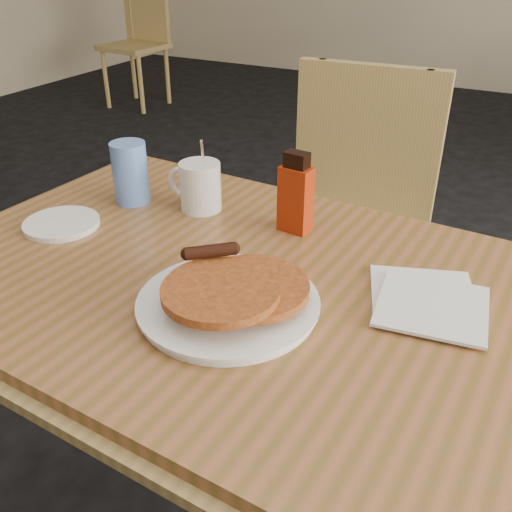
{
  "coord_description": "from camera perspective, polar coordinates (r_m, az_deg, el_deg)",
  "views": [
    {
      "loc": [
        0.44,
        -0.73,
        1.3
      ],
      "look_at": [
        0.03,
        0.03,
        0.81
      ],
      "focal_mm": 40.0,
      "sensor_mm": 36.0,
      "label": 1
    }
  ],
  "objects": [
    {
      "name": "main_table",
      "position": [
        1.07,
        -2.05,
        -3.66
      ],
      "size": [
        1.28,
        0.91,
        0.75
      ],
      "rotation": [
        0.0,
        0.0,
        -0.06
      ],
      "color": "#945734",
      "rests_on": "floor"
    },
    {
      "name": "chair_main_far",
      "position": [
        1.75,
        9.46,
        5.11
      ],
      "size": [
        0.46,
        0.46,
        0.97
      ],
      "rotation": [
        0.0,
        0.0,
        0.05
      ],
      "color": "tan",
      "rests_on": "floor"
    },
    {
      "name": "chair_wall_extra",
      "position": [
        5.07,
        -11.53,
        21.23
      ],
      "size": [
        0.48,
        0.48,
        0.98
      ],
      "rotation": [
        0.0,
        0.0,
        -0.08
      ],
      "color": "tan",
      "rests_on": "floor"
    },
    {
      "name": "pancake_plate",
      "position": [
        0.94,
        -2.71,
        -4.06
      ],
      "size": [
        0.31,
        0.31,
        0.09
      ],
      "rotation": [
        0.0,
        0.0,
        0.29
      ],
      "color": "white",
      "rests_on": "main_table"
    },
    {
      "name": "coffee_mug",
      "position": [
        1.28,
        -5.7,
        7.04
      ],
      "size": [
        0.13,
        0.09,
        0.17
      ],
      "rotation": [
        0.0,
        0.0,
        -0.1
      ],
      "color": "white",
      "rests_on": "main_table"
    },
    {
      "name": "syrup_bottle",
      "position": [
        1.17,
        3.98,
        6.07
      ],
      "size": [
        0.07,
        0.05,
        0.17
      ],
      "rotation": [
        0.0,
        0.0,
        -0.11
      ],
      "color": "maroon",
      "rests_on": "main_table"
    },
    {
      "name": "napkin_stack",
      "position": [
        1.01,
        16.8,
        -4.32
      ],
      "size": [
        0.23,
        0.24,
        0.01
      ],
      "rotation": [
        0.0,
        0.0,
        0.34
      ],
      "color": "white",
      "rests_on": "main_table"
    },
    {
      "name": "blue_tumbler",
      "position": [
        1.34,
        -12.45,
        8.13
      ],
      "size": [
        0.1,
        0.1,
        0.14
      ],
      "primitive_type": "cylinder",
      "rotation": [
        0.0,
        0.0,
        -0.28
      ],
      "color": "#5C85D8",
      "rests_on": "main_table"
    },
    {
      "name": "side_saucer",
      "position": [
        1.29,
        -18.87,
        3.09
      ],
      "size": [
        0.16,
        0.16,
        0.01
      ],
      "primitive_type": "cylinder",
      "rotation": [
        0.0,
        0.0,
        0.0
      ],
      "color": "white",
      "rests_on": "main_table"
    }
  ]
}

